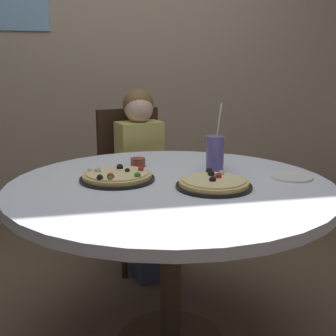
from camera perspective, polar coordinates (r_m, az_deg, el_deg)
The scene contains 9 objects.
wall_with_window at distance 3.53m, azimuth -6.39°, elevation 17.05°, with size 5.20×0.14×2.90m.
dining_table at distance 1.82m, azimuth 0.33°, elevation -4.52°, with size 1.33×1.33×0.75m.
chair_wooden at distance 2.77m, azimuth -4.44°, elevation -1.13°, with size 0.48×0.48×0.95m.
diner_child at distance 2.62m, azimuth -3.05°, elevation -3.03°, with size 0.33×0.43×1.08m.
pizza_veggie at distance 1.84m, azimuth -6.62°, elevation -1.10°, with size 0.31×0.31×0.05m.
pizza_cheese at distance 1.73m, azimuth 5.96°, elevation -2.00°, with size 0.30×0.30×0.05m.
soda_cup at distance 1.99m, azimuth 6.12°, elevation 1.90°, with size 0.08×0.08×0.31m.
sauce_bowl at distance 2.08m, azimuth -3.92°, elevation 0.74°, with size 0.07×0.07×0.04m, color brown.
plate_small at distance 1.94m, azimuth 15.71°, elevation -1.10°, with size 0.18×0.18×0.01m, color white.
Camera 1 is at (-0.38, -1.69, 1.23)m, focal length 46.99 mm.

